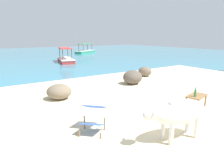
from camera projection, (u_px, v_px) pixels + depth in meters
sand_beach at (179, 125)px, 5.18m from camera, size 18.00×14.00×0.04m
water_surface at (26, 56)px, 23.06m from camera, size 60.00×36.00×0.03m
cow at (180, 113)px, 4.29m from camera, size 1.73×0.70×0.97m
low_bench_table at (196, 98)px, 6.13m from camera, size 0.84×0.61×0.47m
bottle at (195, 93)px, 5.95m from camera, size 0.07×0.07×0.30m
deck_chair_near at (94, 116)px, 4.75m from camera, size 0.91×0.92×0.68m
shore_rock_large at (133, 77)px, 9.45m from camera, size 1.13×1.06×0.68m
shore_rock_medium at (59, 92)px, 7.18m from camera, size 1.22×1.20×0.57m
shore_rock_small at (145, 71)px, 11.27m from camera, size 0.97×1.00×0.57m
boat_red at (66, 59)px, 17.76m from camera, size 1.88×3.83×1.29m
boat_green at (86, 51)px, 27.51m from camera, size 3.76×2.83×1.29m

